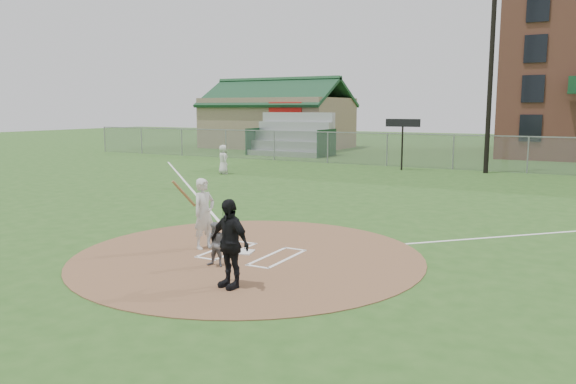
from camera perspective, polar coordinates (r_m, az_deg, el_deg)
The scene contains 14 objects.
ground at distance 13.66m, azimuth -4.05°, elevation -6.50°, with size 140.00×140.00×0.00m, color #28501B.
dirt_circle at distance 13.66m, azimuth -4.05°, elevation -6.46°, with size 8.40×8.40×0.02m, color brown.
home_plate at distance 13.91m, azimuth -4.58°, elevation -6.08°, with size 0.47×0.47×0.03m, color silver.
foul_line_third at distance 26.02m, azimuth -10.05°, elevation 0.60°, with size 0.10×24.00×0.01m, color white.
catcher at distance 12.67m, azimuth -7.31°, elevation -5.31°, with size 0.49×0.38×1.01m, color slate.
umpire at distance 11.12m, azimuth -5.98°, elevation -5.20°, with size 1.04×0.43×1.78m, color black.
ondeck_player at distance 30.50m, azimuth -6.61°, elevation 3.30°, with size 0.77×0.50×1.57m, color silver.
batters_boxes at distance 13.78m, azimuth -3.71°, elevation -6.26°, with size 2.08×1.88×0.01m.
batter_at_plate at distance 14.27m, azimuth -8.53°, elevation -2.16°, with size 0.77×1.03×1.78m.
outfield_fence at distance 33.95m, azimuth 16.45°, elevation 3.93°, with size 56.08×0.08×2.03m.
bleachers at distance 42.43m, azimuth 0.27°, elevation 5.90°, with size 6.08×3.20×3.20m.
clubhouse at distance 50.77m, azimuth -1.06°, elevation 7.24°, with size 12.20×8.71×6.23m.
light_pole at distance 32.65m, azimuth 20.01°, elevation 13.43°, with size 1.20×0.30×12.22m.
scoreboard_sign at distance 32.77m, azimuth 11.57°, elevation 6.35°, with size 2.00×0.10×2.93m.
Camera 1 is at (7.15, -11.09, 3.54)m, focal length 35.00 mm.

